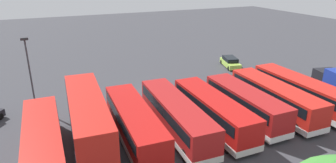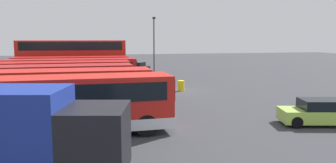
{
  "view_description": "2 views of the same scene",
  "coord_description": "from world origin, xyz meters",
  "px_view_note": "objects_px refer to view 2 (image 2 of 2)",
  "views": [
    {
      "loc": [
        11.67,
        30.15,
        13.43
      ],
      "look_at": [
        -0.97,
        1.2,
        1.68
      ],
      "focal_mm": 31.83,
      "sensor_mm": 36.0,
      "label": 1
    },
    {
      "loc": [
        -29.45,
        7.66,
        4.8
      ],
      "look_at": [
        -2.68,
        1.02,
        1.21
      ],
      "focal_mm": 35.69,
      "sensor_mm": 36.0,
      "label": 2
    }
  ],
  "objects_px": {
    "car_small_green": "(323,112)",
    "bus_single_deck_fourth": "(61,78)",
    "bus_double_decker_seventh": "(73,59)",
    "lamp_post_tall": "(154,41)",
    "bus_single_deck_fifth": "(70,74)",
    "bus_single_deck_third": "(59,84)",
    "box_truck_blue": "(7,134)",
    "bus_single_deck_second": "(56,92)",
    "bus_single_deck_far_end": "(70,65)",
    "bus_single_deck_near_end": "(51,104)",
    "car_hatchback_silver": "(134,67)",
    "waste_bin_yellow": "(181,86)",
    "bus_single_deck_sixth": "(73,70)"
  },
  "relations": [
    {
      "from": "bus_single_deck_fifth",
      "to": "car_hatchback_silver",
      "type": "bearing_deg",
      "value": -26.72
    },
    {
      "from": "car_small_green",
      "to": "lamp_post_tall",
      "type": "xyz_separation_m",
      "value": [
        26.9,
        4.09,
        3.71
      ]
    },
    {
      "from": "bus_single_deck_fourth",
      "to": "bus_single_deck_far_end",
      "type": "relative_size",
      "value": 0.93
    },
    {
      "from": "bus_single_deck_second",
      "to": "bus_single_deck_sixth",
      "type": "relative_size",
      "value": 1.0
    },
    {
      "from": "bus_single_deck_near_end",
      "to": "bus_single_deck_fifth",
      "type": "bearing_deg",
      "value": -1.29
    },
    {
      "from": "bus_single_deck_fifth",
      "to": "car_small_green",
      "type": "bearing_deg",
      "value": -137.74
    },
    {
      "from": "car_small_green",
      "to": "bus_single_deck_fourth",
      "type": "bearing_deg",
      "value": 50.45
    },
    {
      "from": "bus_double_decker_seventh",
      "to": "box_truck_blue",
      "type": "distance_m",
      "value": 27.09
    },
    {
      "from": "bus_double_decker_seventh",
      "to": "bus_single_deck_far_end",
      "type": "relative_size",
      "value": 1.0
    },
    {
      "from": "bus_single_deck_second",
      "to": "car_hatchback_silver",
      "type": "xyz_separation_m",
      "value": [
        26.79,
        -8.49,
        -0.92
      ]
    },
    {
      "from": "bus_single_deck_fourth",
      "to": "bus_single_deck_far_end",
      "type": "xyz_separation_m",
      "value": [
        14.24,
        -0.15,
        0.0
      ]
    },
    {
      "from": "bus_single_deck_near_end",
      "to": "box_truck_blue",
      "type": "relative_size",
      "value": 1.51
    },
    {
      "from": "box_truck_blue",
      "to": "car_small_green",
      "type": "bearing_deg",
      "value": -75.15
    },
    {
      "from": "bus_single_deck_sixth",
      "to": "bus_single_deck_far_end",
      "type": "bearing_deg",
      "value": 4.1
    },
    {
      "from": "bus_double_decker_seventh",
      "to": "bus_single_deck_fourth",
      "type": "bearing_deg",
      "value": 176.86
    },
    {
      "from": "bus_single_deck_third",
      "to": "box_truck_blue",
      "type": "bearing_deg",
      "value": 176.63
    },
    {
      "from": "bus_double_decker_seventh",
      "to": "lamp_post_tall",
      "type": "relative_size",
      "value": 1.57
    },
    {
      "from": "bus_single_deck_second",
      "to": "bus_single_deck_fourth",
      "type": "xyz_separation_m",
      "value": [
        7.26,
        0.17,
        -0.0
      ]
    },
    {
      "from": "box_truck_blue",
      "to": "bus_single_deck_far_end",
      "type": "bearing_deg",
      "value": -1.45
    },
    {
      "from": "bus_single_deck_third",
      "to": "car_small_green",
      "type": "bearing_deg",
      "value": -120.24
    },
    {
      "from": "bus_single_deck_fifth",
      "to": "lamp_post_tall",
      "type": "distance_m",
      "value": 15.41
    },
    {
      "from": "bus_single_deck_fourth",
      "to": "bus_single_deck_fifth",
      "type": "relative_size",
      "value": 0.92
    },
    {
      "from": "bus_single_deck_near_end",
      "to": "bus_single_deck_second",
      "type": "relative_size",
      "value": 1.05
    },
    {
      "from": "bus_single_deck_second",
      "to": "waste_bin_yellow",
      "type": "relative_size",
      "value": 11.92
    },
    {
      "from": "bus_single_deck_third",
      "to": "bus_single_deck_far_end",
      "type": "relative_size",
      "value": 0.86
    },
    {
      "from": "bus_single_deck_far_end",
      "to": "waste_bin_yellow",
      "type": "distance_m",
      "value": 16.55
    },
    {
      "from": "bus_single_deck_far_end",
      "to": "bus_single_deck_second",
      "type": "bearing_deg",
      "value": -179.95
    },
    {
      "from": "bus_single_deck_second",
      "to": "lamp_post_tall",
      "type": "xyz_separation_m",
      "value": [
        22.03,
        -10.43,
        2.79
      ]
    },
    {
      "from": "bus_double_decker_seventh",
      "to": "waste_bin_yellow",
      "type": "relative_size",
      "value": 12.36
    },
    {
      "from": "bus_single_deck_near_end",
      "to": "bus_single_deck_fourth",
      "type": "distance_m",
      "value": 10.9
    },
    {
      "from": "bus_single_deck_far_end",
      "to": "lamp_post_tall",
      "type": "bearing_deg",
      "value": -87.11
    },
    {
      "from": "bus_single_deck_far_end",
      "to": "bus_single_deck_near_end",
      "type": "bearing_deg",
      "value": -179.82
    },
    {
      "from": "bus_single_deck_fourth",
      "to": "box_truck_blue",
      "type": "distance_m",
      "value": 16.21
    },
    {
      "from": "bus_single_deck_second",
      "to": "bus_single_deck_fourth",
      "type": "height_order",
      "value": "same"
    },
    {
      "from": "box_truck_blue",
      "to": "waste_bin_yellow",
      "type": "bearing_deg",
      "value": -32.16
    },
    {
      "from": "bus_single_deck_fourth",
      "to": "waste_bin_yellow",
      "type": "distance_m",
      "value": 10.49
    },
    {
      "from": "bus_single_deck_second",
      "to": "bus_single_deck_third",
      "type": "height_order",
      "value": "same"
    },
    {
      "from": "car_hatchback_silver",
      "to": "lamp_post_tall",
      "type": "bearing_deg",
      "value": -157.77
    },
    {
      "from": "bus_single_deck_near_end",
      "to": "bus_single_deck_sixth",
      "type": "relative_size",
      "value": 1.05
    },
    {
      "from": "bus_single_deck_second",
      "to": "car_small_green",
      "type": "relative_size",
      "value": 2.36
    },
    {
      "from": "bus_single_deck_second",
      "to": "bus_single_deck_sixth",
      "type": "distance_m",
      "value": 14.44
    },
    {
      "from": "bus_single_deck_second",
      "to": "bus_single_deck_fourth",
      "type": "bearing_deg",
      "value": 1.38
    },
    {
      "from": "car_small_green",
      "to": "bus_single_deck_third",
      "type": "bearing_deg",
      "value": 59.76
    },
    {
      "from": "bus_double_decker_seventh",
      "to": "lamp_post_tall",
      "type": "bearing_deg",
      "value": -68.68
    },
    {
      "from": "bus_double_decker_seventh",
      "to": "bus_single_deck_second",
      "type": "bearing_deg",
      "value": 178.67
    },
    {
      "from": "bus_single_deck_near_end",
      "to": "bus_single_deck_third",
      "type": "distance_m",
      "value": 7.26
    },
    {
      "from": "bus_double_decker_seventh",
      "to": "car_small_green",
      "type": "relative_size",
      "value": 2.44
    },
    {
      "from": "lamp_post_tall",
      "to": "bus_single_deck_sixth",
      "type": "bearing_deg",
      "value": 127.36
    },
    {
      "from": "bus_single_deck_near_end",
      "to": "bus_single_deck_third",
      "type": "xyz_separation_m",
      "value": [
        7.26,
        0.11,
        -0.0
      ]
    },
    {
      "from": "car_small_green",
      "to": "waste_bin_yellow",
      "type": "bearing_deg",
      "value": 17.95
    }
  ]
}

